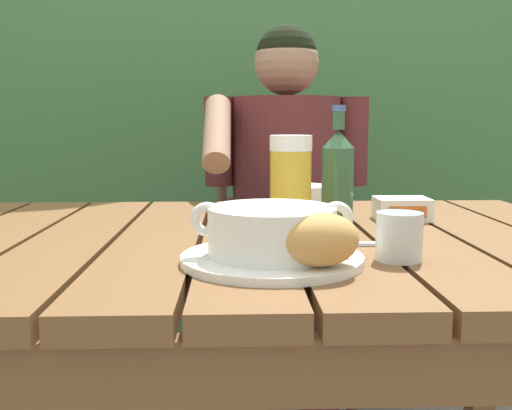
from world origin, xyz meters
name	(u,v)px	position (x,y,z in m)	size (l,w,h in m)	color
dining_table	(243,282)	(0.00, 0.00, 0.64)	(1.34, 0.88, 0.73)	brown
hedge_backdrop	(234,67)	(-0.02, 1.68, 1.17)	(3.49, 0.83, 3.21)	#3E6C3C
chair_near_diner	(281,255)	(0.14, 0.87, 0.48)	(0.44, 0.40, 0.97)	brown
person_eating	(286,195)	(0.14, 0.68, 0.71)	(0.48, 0.47, 1.21)	#582527
serving_plate	(272,259)	(0.04, -0.21, 0.73)	(0.26, 0.26, 0.01)	white
soup_bowl	(272,230)	(0.04, -0.21, 0.77)	(0.23, 0.18, 0.08)	white
bread_roll	(321,240)	(0.10, -0.28, 0.77)	(0.12, 0.11, 0.07)	tan
beer_glass	(291,184)	(0.09, 0.03, 0.81)	(0.08, 0.08, 0.18)	gold
beer_bottle	(338,175)	(0.19, 0.11, 0.82)	(0.06, 0.06, 0.23)	#325838
water_glass_small	(399,236)	(0.23, -0.20, 0.76)	(0.07, 0.07, 0.07)	silver
butter_tub	(402,209)	(0.33, 0.14, 0.75)	(0.11, 0.08, 0.05)	white
table_knife	(349,243)	(0.17, -0.10, 0.73)	(0.16, 0.02, 0.01)	silver
diner_bowl	(299,196)	(0.14, 0.34, 0.75)	(0.14, 0.14, 0.05)	white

